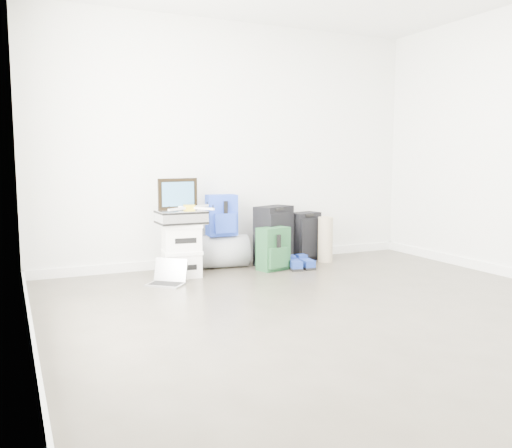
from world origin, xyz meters
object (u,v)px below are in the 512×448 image
carry_on (305,236)px  laptop (168,278)px  briefcase (181,217)px  duffel_bag (221,251)px  large_suitcase (274,236)px  boxes_stack (182,250)px

carry_on → laptop: bearing=-179.6°
carry_on → briefcase: bearing=173.2°
duffel_bag → carry_on: (1.05, -0.01, 0.10)m
briefcase → carry_on: size_ratio=0.82×
briefcase → laptop: briefcase is taller
carry_on → laptop: carry_on is taller
carry_on → laptop: 1.89m
large_suitcase → carry_on: 0.46m
boxes_stack → briefcase: size_ratio=1.16×
boxes_stack → carry_on: bearing=14.6°
briefcase → duffel_bag: size_ratio=0.80×
boxes_stack → large_suitcase: (1.13, 0.16, 0.06)m
boxes_stack → duffel_bag: bearing=32.0°
duffel_bag → laptop: bearing=-135.0°
duffel_bag → large_suitcase: large_suitcase is taller
briefcase → carry_on: 1.63m
boxes_stack → duffel_bag: boxes_stack is taller
duffel_bag → briefcase: bearing=-144.0°
duffel_bag → carry_on: carry_on is taller
briefcase → laptop: 0.66m
boxes_stack → large_suitcase: bearing=13.6°
briefcase → duffel_bag: briefcase is taller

